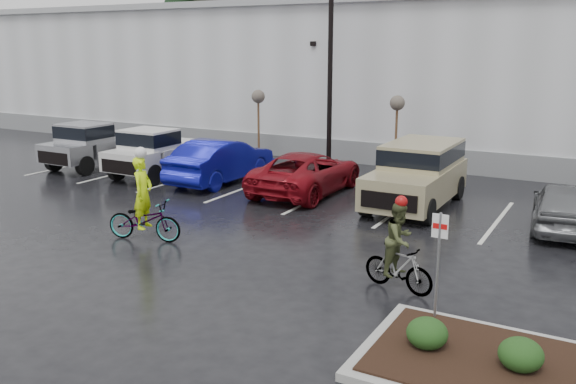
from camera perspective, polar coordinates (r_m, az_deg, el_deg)
The scene contains 17 objects.
ground at distance 13.28m, azimuth -2.90°, elevation -9.19°, with size 120.00×120.00×0.00m, color black.
warehouse at distance 33.04m, azimuth 17.97°, elevation 10.36°, with size 60.50×15.50×7.20m.
wooded_ridge at distance 55.79m, azimuth 22.74°, elevation 10.36°, with size 80.00×25.00×6.00m, color #1E3C19.
lamppost at distance 24.73m, azimuth 4.02°, elevation 14.82°, with size 0.50×1.00×9.22m.
sapling_west at distance 27.62m, azimuth -2.80°, elevation 8.56°, with size 0.60×0.60×3.20m.
sapling_mid at distance 24.82m, azimuth 10.18°, elevation 7.80°, with size 0.60×0.60×3.20m.
shrub_a at distance 10.79m, azimuth 12.89°, elevation -12.75°, with size 0.70×0.70×0.52m, color #153412.
shrub_b at distance 10.54m, azimuth 20.96°, elevation -14.02°, with size 0.70×0.70×0.52m, color #153412.
fire_lane_sign at distance 11.53m, azimuth 13.89°, elevation -5.71°, with size 0.30×0.05×2.20m.
pickup_silver at distance 27.71m, azimuth -17.10°, elevation 4.36°, with size 2.10×5.20×1.96m, color #9B9CA2, non-canonical shape.
pickup_white at distance 25.21m, azimuth -11.47°, elevation 3.82°, with size 2.10×5.20×1.96m, color silver, non-canonical shape.
car_blue at distance 23.50m, azimuth -6.27°, elevation 2.95°, with size 1.77×5.06×1.67m, color #0C0F89.
car_red at distance 21.63m, azimuth 1.78°, elevation 1.84°, with size 2.45×5.31×1.48m, color maroon.
suv_tan at distance 20.08m, azimuth 11.89°, elevation 1.48°, with size 2.20×5.10×2.06m, color #988D67, non-canonical shape.
car_grey at distance 18.97m, azimuth 24.41°, elevation -1.19°, with size 1.65×4.10×1.40m, color slate.
cyclist_hivis at distance 16.77m, azimuth -13.33°, elevation -1.85°, with size 2.22×1.21×2.55m.
cyclist_olive at distance 13.23m, azimuth 10.33°, elevation -5.89°, with size 1.68×0.85×2.10m.
Camera 1 is at (6.52, -10.37, 5.14)m, focal length 38.00 mm.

